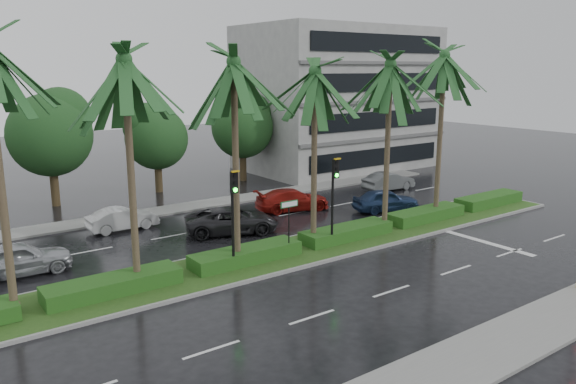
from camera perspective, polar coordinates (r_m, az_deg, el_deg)
ground at (r=26.25m, az=2.51°, el=-6.65°), size 120.00×120.00×0.00m
near_sidewalk at (r=19.93m, az=21.67°, el=-13.83°), size 40.00×2.40×0.12m
far_sidewalk at (r=36.01m, az=-9.47°, el=-1.40°), size 40.00×2.00×0.12m
median at (r=26.97m, az=1.18°, el=-5.93°), size 36.00×4.00×0.15m
hedge at (r=26.86m, az=1.19°, el=-5.18°), size 35.20×1.40×0.60m
lane_markings at (r=27.86m, az=7.98°, el=-5.61°), size 34.00×13.06×0.01m
palm_row at (r=24.87m, az=-1.10°, el=11.73°), size 26.30×4.20×10.00m
signal_median_left at (r=23.45m, az=-5.55°, el=-1.39°), size 0.34×0.42×4.36m
signal_median_right at (r=26.59m, az=4.70°, el=0.28°), size 0.34×0.42×4.36m
street_sign at (r=25.41m, az=0.11°, el=-2.27°), size 0.95×0.09×2.60m
bg_trees at (r=40.57m, az=-12.33°, el=6.30°), size 32.59×5.16×7.45m
building at (r=49.59m, az=5.03°, el=9.44°), size 16.00×10.00×12.00m
car_silver at (r=26.40m, az=-25.76°, el=-6.13°), size 1.87×4.36×1.47m
car_white at (r=31.68m, az=-16.46°, el=-2.63°), size 1.32×3.76×1.24m
car_darkgrey at (r=29.96m, az=-5.72°, el=-2.89°), size 3.90×5.43×1.37m
car_red at (r=34.54m, az=0.46°, el=-0.79°), size 2.96×4.93×1.34m
car_blue at (r=34.85m, az=9.90°, el=-0.82°), size 2.83×4.35×1.38m
car_grey at (r=40.82m, az=10.17°, el=1.07°), size 1.61×4.07×1.32m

